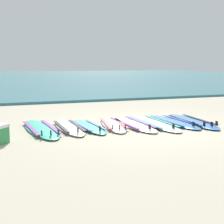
{
  "coord_description": "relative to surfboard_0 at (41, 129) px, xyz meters",
  "views": [
    {
      "loc": [
        -3.46,
        -6.94,
        1.51
      ],
      "look_at": [
        -0.43,
        1.06,
        0.25
      ],
      "focal_mm": 51.57,
      "sensor_mm": 36.0,
      "label": 1
    }
  ],
  "objects": [
    {
      "name": "surfboard_7",
      "position": [
        3.87,
        -0.39,
        0.0
      ],
      "size": [
        0.82,
        2.47,
        0.18
      ],
      "color": "#3875CC",
      "rests_on": "ground"
    },
    {
      "name": "surfboard_0",
      "position": [
        0.0,
        0.0,
        0.0
      ],
      "size": [
        0.78,
        2.55,
        0.18
      ],
      "color": "#2DB793",
      "rests_on": "ground"
    },
    {
      "name": "surfboard_3",
      "position": [
        1.77,
        -0.1,
        0.0
      ],
      "size": [
        0.92,
        2.19,
        0.18
      ],
      "color": "white",
      "rests_on": "ground"
    },
    {
      "name": "surfboard_4",
      "position": [
        2.25,
        -0.15,
        -0.0
      ],
      "size": [
        0.63,
        2.49,
        0.18
      ],
      "color": "silver",
      "rests_on": "ground"
    },
    {
      "name": "surfboard_5",
      "position": [
        2.81,
        -0.24,
        -0.0
      ],
      "size": [
        0.68,
        2.59,
        0.18
      ],
      "color": "white",
      "rests_on": "ground"
    },
    {
      "name": "sea",
      "position": [
        2.41,
        35.04,
        0.01
      ],
      "size": [
        80.0,
        60.0,
        0.1
      ],
      "primitive_type": "cube",
      "color": "teal",
      "rests_on": "ground"
    },
    {
      "name": "ground_plane",
      "position": [
        2.41,
        -0.52,
        -0.04
      ],
      "size": [
        80.0,
        80.0,
        0.0
      ],
      "primitive_type": "plane",
      "color": "#B7AD93"
    },
    {
      "name": "surfboard_1",
      "position": [
        0.65,
        -0.06,
        -0.0
      ],
      "size": [
        0.54,
        2.14,
        0.18
      ],
      "color": "silver",
      "rests_on": "ground"
    },
    {
      "name": "surfboard_6",
      "position": [
        3.37,
        -0.29,
        -0.0
      ],
      "size": [
        0.61,
        2.28,
        0.18
      ],
      "color": "#3875CC",
      "rests_on": "ground"
    },
    {
      "name": "surfboard_2",
      "position": [
        1.11,
        -0.14,
        -0.0
      ],
      "size": [
        0.58,
        1.98,
        0.18
      ],
      "color": "#2DB793",
      "rests_on": "ground"
    }
  ]
}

